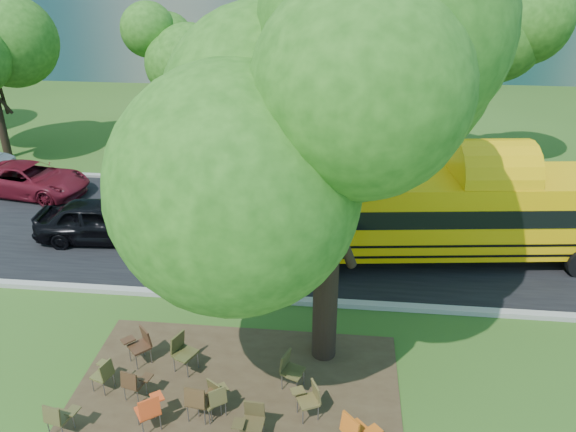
# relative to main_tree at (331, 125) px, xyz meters

# --- Properties ---
(ground) EXTENTS (160.00, 160.00, 0.00)m
(ground) POSITION_rel_main_tree_xyz_m (-2.81, -0.98, -5.61)
(ground) COLOR #2A4816
(ground) RESTS_ON ground
(dirt_patch) EXTENTS (7.00, 4.50, 0.03)m
(dirt_patch) POSITION_rel_main_tree_xyz_m (-1.81, -1.48, -5.60)
(dirt_patch) COLOR #382819
(dirt_patch) RESTS_ON ground
(asphalt_road) EXTENTS (80.00, 8.00, 0.04)m
(asphalt_road) POSITION_rel_main_tree_xyz_m (-2.81, 6.02, -5.59)
(asphalt_road) COLOR black
(asphalt_road) RESTS_ON ground
(kerb_near) EXTENTS (80.00, 0.25, 0.14)m
(kerb_near) POSITION_rel_main_tree_xyz_m (-2.81, 2.02, -5.54)
(kerb_near) COLOR gray
(kerb_near) RESTS_ON ground
(kerb_far) EXTENTS (80.00, 0.25, 0.14)m
(kerb_far) POSITION_rel_main_tree_xyz_m (-2.81, 10.12, -5.54)
(kerb_far) COLOR gray
(kerb_far) RESTS_ON ground
(bg_tree_2) EXTENTS (4.80, 4.80, 6.62)m
(bg_tree_2) POSITION_rel_main_tree_xyz_m (-7.81, 15.02, -1.40)
(bg_tree_2) COLOR black
(bg_tree_2) RESTS_ON ground
(bg_tree_3) EXTENTS (5.60, 5.60, 7.84)m
(bg_tree_3) POSITION_rel_main_tree_xyz_m (5.19, 13.02, -0.58)
(bg_tree_3) COLOR black
(bg_tree_3) RESTS_ON ground
(main_tree) EXTENTS (7.20, 7.20, 9.23)m
(main_tree) POSITION_rel_main_tree_xyz_m (0.00, 0.00, 0.00)
(main_tree) COLOR black
(main_tree) RESTS_ON ground
(school_bus) EXTENTS (11.31, 3.73, 2.72)m
(school_bus) POSITION_rel_main_tree_xyz_m (4.40, 5.01, -4.04)
(school_bus) COLOR #DDA306
(school_bus) RESTS_ON ground
(chair_0) EXTENTS (0.62, 0.49, 0.83)m
(chair_0) POSITION_rel_main_tree_xyz_m (-5.02, -2.96, -5.10)
(chair_0) COLOR #47401E
(chair_0) RESTS_ON ground
(chair_1) EXTENTS (0.62, 0.48, 0.81)m
(chair_1) POSITION_rel_main_tree_xyz_m (-3.90, -1.88, -5.11)
(chair_1) COLOR #3D2716
(chair_1) RESTS_ON ground
(chair_2) EXTENTS (0.61, 0.76, 0.90)m
(chair_2) POSITION_rel_main_tree_xyz_m (-3.30, -2.63, -5.05)
(chair_2) COLOR red
(chair_2) RESTS_ON ground
(chair_3) EXTENTS (0.70, 0.55, 0.82)m
(chair_3) POSITION_rel_main_tree_xyz_m (-2.22, -2.13, -5.10)
(chair_3) COLOR #4B4220
(chair_3) RESTS_ON ground
(chair_4) EXTENTS (0.65, 0.54, 0.92)m
(chair_4) POSITION_rel_main_tree_xyz_m (-2.40, -2.28, -5.04)
(chair_4) COLOR #452F18
(chair_4) RESTS_ON ground
(chair_5) EXTENTS (0.58, 0.51, 0.87)m
(chair_5) POSITION_rel_main_tree_xyz_m (-1.27, -2.66, -5.07)
(chair_5) COLOR #41361C
(chair_5) RESTS_ON ground
(chair_6) EXTENTS (0.67, 0.57, 0.84)m
(chair_6) POSITION_rel_main_tree_xyz_m (-0.20, -1.95, -5.09)
(chair_6) COLOR brown
(chair_6) RESTS_ON ground
(chair_7) EXTENTS (0.82, 0.65, 0.96)m
(chair_7) POSITION_rel_main_tree_xyz_m (0.72, -2.78, -5.02)
(chair_7) COLOR #CA5815
(chair_7) RESTS_ON ground
(chair_8) EXTENTS (0.49, 0.63, 0.80)m
(chair_8) POSITION_rel_main_tree_xyz_m (-4.64, -1.66, -5.12)
(chair_8) COLOR #504D22
(chair_8) RESTS_ON ground
(chair_9) EXTENTS (0.78, 0.62, 0.91)m
(chair_9) POSITION_rel_main_tree_xyz_m (-4.16, -0.69, -5.05)
(chair_9) COLOR #3C2415
(chair_9) RESTS_ON ground
(chair_10) EXTENTS (0.61, 0.78, 0.96)m
(chair_10) POSITION_rel_main_tree_xyz_m (-3.13, -0.89, -5.02)
(chair_10) COLOR #42401C
(chair_10) RESTS_ON ground
(chair_11) EXTENTS (0.54, 0.68, 0.80)m
(chair_11) POSITION_rel_main_tree_xyz_m (-2.07, -2.14, -5.12)
(chair_11) COLOR brown
(chair_11) RESTS_ON ground
(chair_12) EXTENTS (0.57, 0.72, 0.91)m
(chair_12) POSITION_rel_main_tree_xyz_m (-0.67, -1.19, -5.05)
(chair_12) COLOR #47411F
(chair_12) RESTS_ON ground
(black_car) EXTENTS (4.21, 1.93, 1.40)m
(black_car) POSITION_rel_main_tree_xyz_m (-7.41, 4.93, -4.91)
(black_car) COLOR black
(black_car) RESTS_ON ground
(bg_car_red) EXTENTS (4.70, 2.69, 1.23)m
(bg_car_red) POSITION_rel_main_tree_xyz_m (-11.58, 8.21, -4.99)
(bg_car_red) COLOR #590F1A
(bg_car_red) RESTS_ON ground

